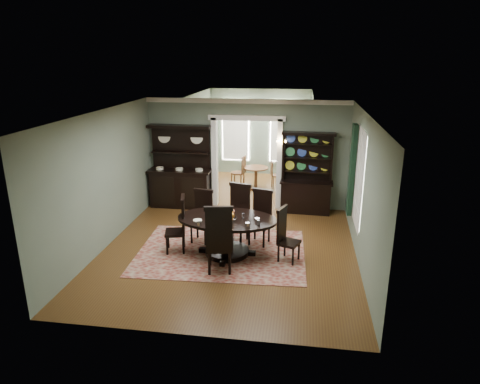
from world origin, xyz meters
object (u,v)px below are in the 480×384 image
object	(u,v)px
welsh_dresser	(306,184)
parlor_table	(256,175)
dining_table	(227,229)
sideboard	(181,179)

from	to	relation	value
welsh_dresser	parlor_table	bearing A→B (deg)	133.36
dining_table	parlor_table	size ratio (longest dim) A/B	2.80
dining_table	welsh_dresser	size ratio (longest dim) A/B	1.00
sideboard	welsh_dresser	size ratio (longest dim) A/B	1.05
sideboard	parlor_table	bearing A→B (deg)	44.15
sideboard	welsh_dresser	distance (m)	3.49
sideboard	dining_table	bearing A→B (deg)	-57.61
dining_table	welsh_dresser	xyz separation A→B (m)	(1.66, 2.92, 0.21)
welsh_dresser	sideboard	bearing A→B (deg)	-176.78
sideboard	welsh_dresser	xyz separation A→B (m)	(3.49, 0.03, -0.01)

